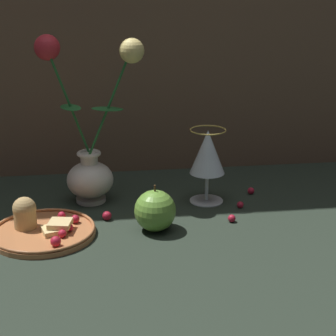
{
  "coord_description": "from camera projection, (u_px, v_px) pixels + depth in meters",
  "views": [
    {
      "loc": [
        -0.1,
        -1.08,
        0.47
      ],
      "look_at": [
        0.04,
        -0.01,
        0.1
      ],
      "focal_mm": 60.0,
      "sensor_mm": 36.0,
      "label": 1
    }
  ],
  "objects": [
    {
      "name": "wine_glass",
      "position": [
        207.0,
        155.0,
        1.2
      ],
      "size": [
        0.08,
        0.08,
        0.16
      ],
      "color": "silver",
      "rests_on": "ground_plane"
    },
    {
      "name": "berry_by_glass_stem",
      "position": [
        240.0,
        205.0,
        1.2
      ],
      "size": [
        0.01,
        0.01,
        0.01
      ],
      "primitive_type": "sphere",
      "color": "#AD192D",
      "rests_on": "ground_plane"
    },
    {
      "name": "berry_front_center",
      "position": [
        107.0,
        216.0,
        1.14
      ],
      "size": [
        0.02,
        0.02,
        0.02
      ],
      "primitive_type": "sphere",
      "color": "#AD192D",
      "rests_on": "ground_plane"
    },
    {
      "name": "berry_under_candlestick",
      "position": [
        251.0,
        191.0,
        1.28
      ],
      "size": [
        0.02,
        0.02,
        0.02
      ],
      "primitive_type": "sphere",
      "color": "#AD192D",
      "rests_on": "ground_plane"
    },
    {
      "name": "plate_with_pastries",
      "position": [
        41.0,
        228.0,
        1.07
      ],
      "size": [
        0.2,
        0.2,
        0.07
      ],
      "color": "#B77042",
      "rests_on": "ground_plane"
    },
    {
      "name": "berry_near_plate",
      "position": [
        232.0,
        218.0,
        1.13
      ],
      "size": [
        0.02,
        0.02,
        0.02
      ],
      "primitive_type": "sphere",
      "color": "#AD192D",
      "rests_on": "ground_plane"
    },
    {
      "name": "vase",
      "position": [
        89.0,
        150.0,
        1.2
      ],
      "size": [
        0.22,
        0.1,
        0.36
      ],
      "color": "silver",
      "rests_on": "ground_plane"
    },
    {
      "name": "apple_beside_vase",
      "position": [
        155.0,
        211.0,
        1.09
      ],
      "size": [
        0.08,
        0.08,
        0.09
      ],
      "color": "#669938",
      "rests_on": "ground_plane"
    },
    {
      "name": "ground_plane",
      "position": [
        148.0,
        213.0,
        1.18
      ],
      "size": [
        2.4,
        2.4,
        0.0
      ],
      "primitive_type": "plane",
      "color": "#232D23",
      "rests_on": "ground"
    }
  ]
}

